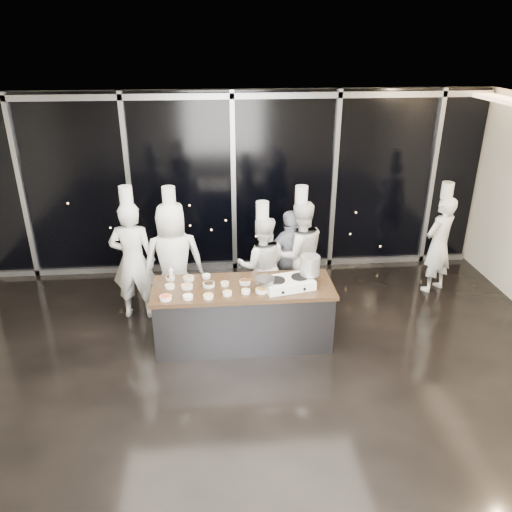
{
  "coord_description": "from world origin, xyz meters",
  "views": [
    {
      "loc": [
        -0.35,
        -5.1,
        4.04
      ],
      "look_at": [
        0.2,
        1.2,
        1.2
      ],
      "focal_mm": 35.0,
      "sensor_mm": 36.0,
      "label": 1
    }
  ],
  "objects_px": {
    "demo_counter": "(243,314)",
    "frying_pan": "(264,280)",
    "chef_side": "(439,243)",
    "chef_left": "(174,261)",
    "chef_right": "(299,254)",
    "stock_pot": "(310,265)",
    "guest": "(290,258)",
    "chef_center": "(262,265)",
    "stove": "(288,283)",
    "chef_far_left": "(133,260)"
  },
  "relations": [
    {
      "from": "stove",
      "to": "frying_pan",
      "type": "xyz_separation_m",
      "value": [
        -0.33,
        -0.07,
        0.1
      ]
    },
    {
      "from": "stock_pot",
      "to": "chef_center",
      "type": "height_order",
      "value": "chef_center"
    },
    {
      "from": "stock_pot",
      "to": "guest",
      "type": "height_order",
      "value": "guest"
    },
    {
      "from": "demo_counter",
      "to": "chef_left",
      "type": "bearing_deg",
      "value": 139.62
    },
    {
      "from": "chef_right",
      "to": "stove",
      "type": "bearing_deg",
      "value": 60.74
    },
    {
      "from": "chef_left",
      "to": "stove",
      "type": "bearing_deg",
      "value": 142.01
    },
    {
      "from": "stove",
      "to": "frying_pan",
      "type": "bearing_deg",
      "value": 179.63
    },
    {
      "from": "stove",
      "to": "demo_counter",
      "type": "bearing_deg",
      "value": 158.88
    },
    {
      "from": "chef_left",
      "to": "chef_right",
      "type": "distance_m",
      "value": 1.95
    },
    {
      "from": "chef_far_left",
      "to": "demo_counter",
      "type": "bearing_deg",
      "value": 155.72
    },
    {
      "from": "stove",
      "to": "chef_side",
      "type": "bearing_deg",
      "value": 14.68
    },
    {
      "from": "stove",
      "to": "chef_left",
      "type": "bearing_deg",
      "value": 137.04
    },
    {
      "from": "frying_pan",
      "to": "chef_center",
      "type": "height_order",
      "value": "chef_center"
    },
    {
      "from": "stove",
      "to": "stock_pot",
      "type": "bearing_deg",
      "value": 3.55
    },
    {
      "from": "stock_pot",
      "to": "chef_right",
      "type": "bearing_deg",
      "value": 87.83
    },
    {
      "from": "stock_pot",
      "to": "chef_side",
      "type": "bearing_deg",
      "value": 28.63
    },
    {
      "from": "frying_pan",
      "to": "chef_left",
      "type": "bearing_deg",
      "value": 128.8
    },
    {
      "from": "guest",
      "to": "chef_side",
      "type": "height_order",
      "value": "chef_side"
    },
    {
      "from": "chef_far_left",
      "to": "guest",
      "type": "xyz_separation_m",
      "value": [
        2.42,
        0.23,
        -0.16
      ]
    },
    {
      "from": "stock_pot",
      "to": "chef_far_left",
      "type": "distance_m",
      "value": 2.67
    },
    {
      "from": "chef_far_left",
      "to": "chef_side",
      "type": "xyz_separation_m",
      "value": [
        4.93,
        0.43,
        -0.09
      ]
    },
    {
      "from": "chef_right",
      "to": "stock_pot",
      "type": "bearing_deg",
      "value": 75.5
    },
    {
      "from": "frying_pan",
      "to": "chef_side",
      "type": "bearing_deg",
      "value": 13.19
    },
    {
      "from": "frying_pan",
      "to": "chef_center",
      "type": "bearing_deg",
      "value": 73.16
    },
    {
      "from": "chef_left",
      "to": "chef_side",
      "type": "bearing_deg",
      "value": 178.72
    },
    {
      "from": "demo_counter",
      "to": "frying_pan",
      "type": "distance_m",
      "value": 0.69
    },
    {
      "from": "frying_pan",
      "to": "chef_side",
      "type": "xyz_separation_m",
      "value": [
        3.07,
        1.49,
        -0.21
      ]
    },
    {
      "from": "chef_center",
      "to": "guest",
      "type": "relative_size",
      "value": 1.16
    },
    {
      "from": "demo_counter",
      "to": "chef_left",
      "type": "relative_size",
      "value": 1.19
    },
    {
      "from": "demo_counter",
      "to": "guest",
      "type": "xyz_separation_m",
      "value": [
        0.83,
        1.13,
        0.33
      ]
    },
    {
      "from": "guest",
      "to": "frying_pan",
      "type": "bearing_deg",
      "value": 47.3
    },
    {
      "from": "stove",
      "to": "guest",
      "type": "distance_m",
      "value": 1.25
    },
    {
      "from": "chef_far_left",
      "to": "guest",
      "type": "bearing_deg",
      "value": -169.32
    },
    {
      "from": "chef_right",
      "to": "chef_side",
      "type": "distance_m",
      "value": 2.41
    },
    {
      "from": "stock_pot",
      "to": "chef_center",
      "type": "xyz_separation_m",
      "value": [
        -0.57,
        0.84,
        -0.37
      ]
    },
    {
      "from": "stock_pot",
      "to": "chef_side",
      "type": "distance_m",
      "value": 2.79
    },
    {
      "from": "demo_counter",
      "to": "chef_left",
      "type": "xyz_separation_m",
      "value": [
        -0.99,
        0.84,
        0.48
      ]
    },
    {
      "from": "frying_pan",
      "to": "chef_far_left",
      "type": "relative_size",
      "value": 0.23
    },
    {
      "from": "frying_pan",
      "to": "chef_center",
      "type": "distance_m",
      "value": 1.03
    },
    {
      "from": "guest",
      "to": "chef_center",
      "type": "bearing_deg",
      "value": 11.78
    },
    {
      "from": "stove",
      "to": "chef_far_left",
      "type": "relative_size",
      "value": 0.35
    },
    {
      "from": "chef_left",
      "to": "guest",
      "type": "height_order",
      "value": "chef_left"
    },
    {
      "from": "chef_center",
      "to": "frying_pan",
      "type": "bearing_deg",
      "value": 88.73
    },
    {
      "from": "frying_pan",
      "to": "stock_pot",
      "type": "distance_m",
      "value": 0.67
    },
    {
      "from": "chef_right",
      "to": "frying_pan",
      "type": "bearing_deg",
      "value": 48.37
    },
    {
      "from": "demo_counter",
      "to": "chef_left",
      "type": "distance_m",
      "value": 1.38
    },
    {
      "from": "chef_far_left",
      "to": "stock_pot",
      "type": "bearing_deg",
      "value": 165.42
    },
    {
      "from": "stove",
      "to": "frying_pan",
      "type": "relative_size",
      "value": 1.52
    },
    {
      "from": "demo_counter",
      "to": "guest",
      "type": "relative_size",
      "value": 1.58
    },
    {
      "from": "chef_center",
      "to": "guest",
      "type": "distance_m",
      "value": 0.56
    }
  ]
}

